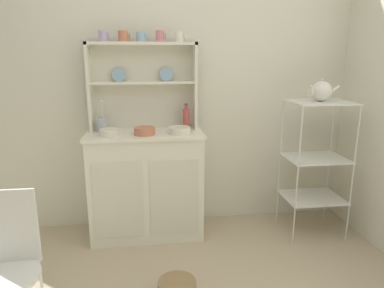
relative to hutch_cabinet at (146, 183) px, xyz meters
name	(u,v)px	position (x,y,z in m)	size (l,w,h in m)	color
wall_back	(167,84)	(0.20, 0.26, 0.79)	(3.84, 0.05, 2.50)	silver
hutch_cabinet	(146,183)	(0.00, 0.00, 0.00)	(0.94, 0.45, 0.89)	silver
hutch_shelf_unit	(143,80)	(0.00, 0.16, 0.84)	(0.87, 0.18, 0.70)	silver
bakers_rack	(316,152)	(1.40, -0.15, 0.26)	(0.48, 0.39, 1.13)	silver
wire_chair	(4,259)	(-0.71, -1.14, 0.06)	(0.36, 0.36, 0.85)	white
cup_lilac_0	(103,36)	(-0.29, 0.12, 1.18)	(0.08, 0.07, 0.08)	#B79ECC
cup_terracotta_1	(124,36)	(-0.14, 0.12, 1.18)	(0.09, 0.08, 0.08)	#C67556
cup_sky_2	(141,37)	(0.00, 0.12, 1.17)	(0.09, 0.07, 0.08)	#8EB2D1
cup_rose_3	(160,36)	(0.15, 0.12, 1.18)	(0.08, 0.07, 0.09)	#D17A84
cup_cream_4	(179,37)	(0.30, 0.12, 1.18)	(0.08, 0.07, 0.08)	silver
bowl_mixing_large	(109,132)	(-0.27, -0.07, 0.46)	(0.15, 0.15, 0.05)	silver
bowl_floral_medium	(145,131)	(0.00, -0.07, 0.46)	(0.16, 0.16, 0.06)	#C67556
bowl_cream_small	(179,130)	(0.27, -0.07, 0.46)	(0.18, 0.18, 0.05)	silver
jam_bottle	(186,119)	(0.34, 0.09, 0.52)	(0.06, 0.06, 0.21)	#B74C47
utensil_jar	(101,125)	(-0.34, 0.08, 0.49)	(0.08, 0.08, 0.25)	#B2B7C6
porcelain_teapot	(321,91)	(1.40, -0.15, 0.76)	(0.25, 0.16, 0.18)	white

